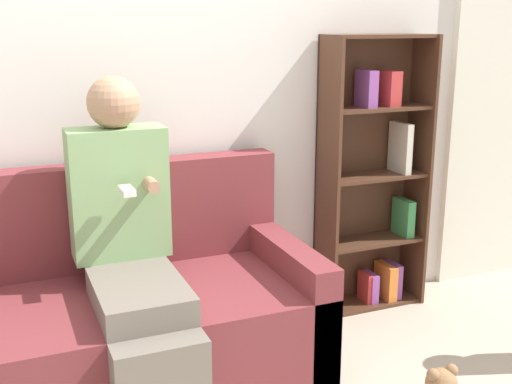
# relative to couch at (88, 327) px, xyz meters

# --- Properties ---
(back_wall) EXTENTS (10.00, 0.06, 2.55)m
(back_wall) POSITION_rel_couch_xyz_m (0.35, 0.44, 0.98)
(back_wall) COLOR silver
(back_wall) RESTS_ON ground_plane
(curtain_panel) EXTENTS (0.68, 0.04, 2.29)m
(curtain_panel) POSITION_rel_couch_xyz_m (2.47, 0.39, 0.86)
(curtain_panel) COLOR silver
(curtain_panel) RESTS_ON ground_plane
(couch) EXTENTS (1.91, 0.83, 0.91)m
(couch) POSITION_rel_couch_xyz_m (0.00, 0.00, 0.00)
(couch) COLOR maroon
(couch) RESTS_ON ground_plane
(adult_seated) EXTENTS (0.41, 0.80, 1.31)m
(adult_seated) POSITION_rel_couch_xyz_m (0.18, -0.08, 0.39)
(adult_seated) COLOR #70665B
(adult_seated) RESTS_ON ground_plane
(bookshelf) EXTENTS (0.58, 0.24, 1.47)m
(bookshelf) POSITION_rel_couch_xyz_m (1.58, 0.32, 0.41)
(bookshelf) COLOR #4C2D1E
(bookshelf) RESTS_ON ground_plane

